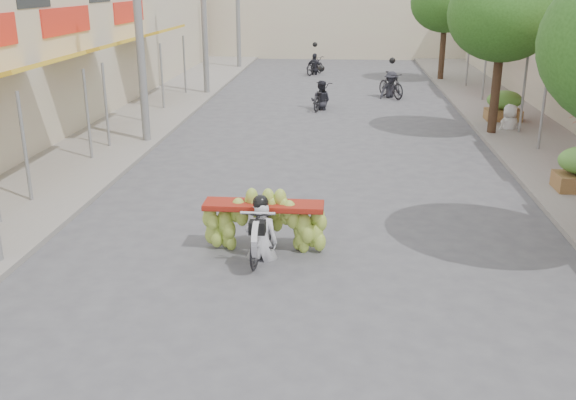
# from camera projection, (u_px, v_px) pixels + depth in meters

# --- Properties ---
(ground) EXTENTS (120.00, 120.00, 0.00)m
(ground) POSITION_uv_depth(u_px,v_px,m) (288.00, 382.00, 8.03)
(ground) COLOR #4E4E52
(ground) RESTS_ON ground
(sidewalk_left) EXTENTS (4.00, 60.00, 0.12)m
(sidewalk_left) POSITION_uv_depth(u_px,v_px,m) (128.00, 121.00, 22.72)
(sidewalk_left) COLOR gray
(sidewalk_left) RESTS_ON ground
(sidewalk_right) EXTENTS (4.00, 60.00, 0.12)m
(sidewalk_right) POSITION_uv_depth(u_px,v_px,m) (533.00, 128.00, 21.57)
(sidewalk_right) COLOR gray
(sidewalk_right) RESTS_ON ground
(far_building) EXTENTS (20.00, 6.00, 7.00)m
(far_building) POSITION_uv_depth(u_px,v_px,m) (337.00, 1.00, 42.71)
(far_building) COLOR beige
(far_building) RESTS_ON ground
(utility_pole_mid) EXTENTS (0.60, 0.24, 8.00)m
(utility_pole_mid) POSITION_uv_depth(u_px,v_px,m) (137.00, 8.00, 18.47)
(utility_pole_mid) COLOR slate
(utility_pole_mid) RESTS_ON ground
(street_tree_mid) EXTENTS (3.40, 3.40, 5.25)m
(street_tree_mid) POSITION_uv_depth(u_px,v_px,m) (504.00, 15.00, 19.56)
(street_tree_mid) COLOR #3A2719
(street_tree_mid) RESTS_ON ground
(street_tree_far) EXTENTS (3.40, 3.40, 5.25)m
(street_tree_far) POSITION_uv_depth(u_px,v_px,m) (446.00, 2.00, 30.87)
(street_tree_far) COLOR #3A2719
(street_tree_far) RESTS_ON ground
(produce_crate_far) EXTENTS (1.20, 0.88, 1.16)m
(produce_crate_far) POSITION_uv_depth(u_px,v_px,m) (504.00, 103.00, 22.37)
(produce_crate_far) COLOR brown
(produce_crate_far) RESTS_ON ground
(banana_motorbike) EXTENTS (2.20, 1.89, 2.04)m
(banana_motorbike) POSITION_uv_depth(u_px,v_px,m) (262.00, 220.00, 11.54)
(banana_motorbike) COLOR black
(banana_motorbike) RESTS_ON ground
(pedestrian) EXTENTS (0.92, 0.73, 1.63)m
(pedestrian) POSITION_uv_depth(u_px,v_px,m) (511.00, 104.00, 20.98)
(pedestrian) COLOR silver
(pedestrian) RESTS_ON ground
(bg_motorbike_a) EXTENTS (1.04, 1.84, 1.95)m
(bg_motorbike_a) POSITION_uv_depth(u_px,v_px,m) (321.00, 91.00, 24.83)
(bg_motorbike_a) COLOR black
(bg_motorbike_a) RESTS_ON ground
(bg_motorbike_b) EXTENTS (1.38, 1.89, 1.95)m
(bg_motorbike_b) POSITION_uv_depth(u_px,v_px,m) (391.00, 79.00, 27.24)
(bg_motorbike_b) COLOR black
(bg_motorbike_b) RESTS_ON ground
(bg_motorbike_c) EXTENTS (1.24, 1.77, 1.95)m
(bg_motorbike_c) POSITION_uv_depth(u_px,v_px,m) (315.00, 60.00, 34.07)
(bg_motorbike_c) COLOR black
(bg_motorbike_c) RESTS_ON ground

